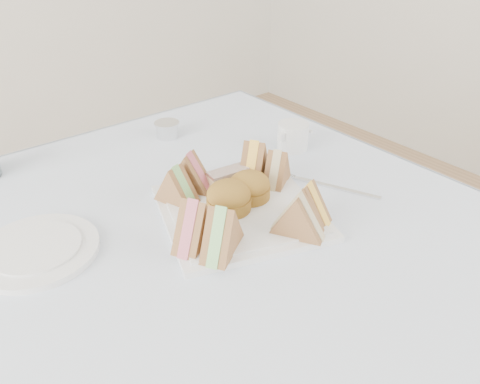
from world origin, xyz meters
TOP-DOWN VIEW (x-y plane):
  - table at (0.00, 0.00)m, footprint 0.90×0.90m
  - tablecloth at (0.00, 0.00)m, footprint 1.02×1.02m
  - serving_plate at (0.08, -0.02)m, footprint 0.36×0.36m
  - sandwich_fl_a at (-0.04, -0.05)m, footprint 0.10×0.08m
  - sandwich_fl_b at (-0.02, -0.10)m, footprint 0.10×0.09m
  - sandwich_fr_a at (0.15, -0.12)m, footprint 0.07×0.09m
  - sandwich_fr_b at (0.11, -0.14)m, footprint 0.08×0.10m
  - sandwich_bl_a at (0.00, 0.07)m, footprint 0.07×0.09m
  - sandwich_bl_b at (0.05, 0.10)m, footprint 0.08×0.10m
  - sandwich_br_a at (0.20, 0.01)m, footprint 0.09×0.08m
  - sandwich_br_b at (0.18, 0.05)m, footprint 0.10×0.09m
  - scone_left at (0.06, -0.01)m, footprint 0.10×0.10m
  - scone_right at (0.12, -0.00)m, footprint 0.09×0.09m
  - pastry_slice at (0.11, 0.05)m, footprint 0.08×0.04m
  - side_plate at (-0.25, 0.10)m, footprint 0.25×0.25m
  - tea_strainer at (0.15, 0.36)m, footprint 0.07×0.07m
  - knife at (0.21, 0.02)m, footprint 0.05×0.21m
  - fork at (0.29, -0.07)m, footprint 0.08×0.17m
  - creamer_jug at (0.35, 0.12)m, footprint 0.08×0.08m

SIDE VIEW (x-z plane):
  - table at x=0.00m, z-range 0.00..0.74m
  - tablecloth at x=0.00m, z-range 0.74..0.75m
  - fork at x=0.29m, z-range 0.75..0.75m
  - knife at x=0.21m, z-range 0.75..0.75m
  - side_plate at x=-0.25m, z-range 0.75..0.76m
  - serving_plate at x=0.08m, z-range 0.75..0.76m
  - tea_strainer at x=0.15m, z-range 0.75..0.78m
  - pastry_slice at x=0.11m, z-range 0.76..0.80m
  - creamer_jug at x=0.35m, z-range 0.75..0.81m
  - scone_right at x=0.12m, z-range 0.76..0.81m
  - scone_left at x=0.06m, z-range 0.76..0.81m
  - sandwich_br_a at x=0.20m, z-range 0.76..0.83m
  - sandwich_fr_a at x=0.15m, z-range 0.76..0.83m
  - sandwich_bl_a at x=0.00m, z-range 0.76..0.83m
  - sandwich_bl_b at x=0.05m, z-range 0.76..0.84m
  - sandwich_fr_b at x=0.11m, z-range 0.76..0.84m
  - sandwich_br_b at x=0.18m, z-range 0.76..0.84m
  - sandwich_fl_a at x=-0.04m, z-range 0.76..0.84m
  - sandwich_fl_b at x=-0.02m, z-range 0.76..0.84m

